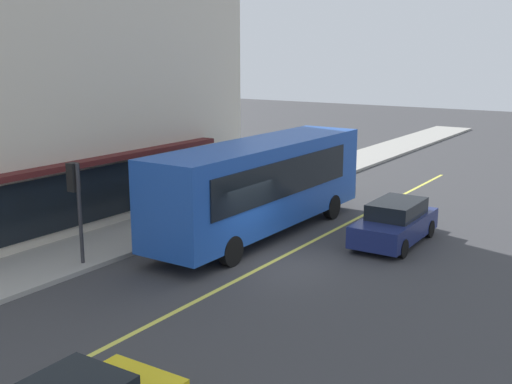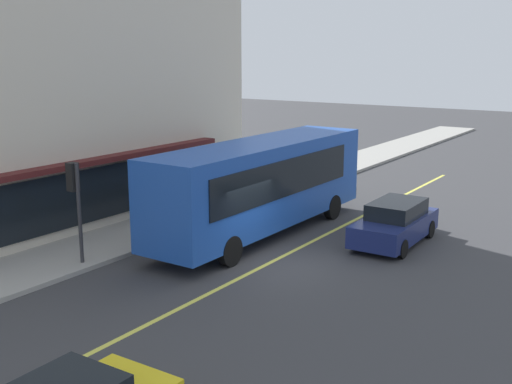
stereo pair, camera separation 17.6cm
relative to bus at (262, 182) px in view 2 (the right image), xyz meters
name	(u,v)px [view 2 (the right image)]	position (x,y,z in m)	size (l,w,h in m)	color
ground	(269,263)	(-2.68, -2.02, -1.99)	(120.00, 120.00, 0.00)	#38383A
sidewalk	(139,233)	(-2.68, 3.78, -1.91)	(80.00, 3.10, 0.15)	#9E9B93
lane_centre_stripe	(269,263)	(-2.68, -2.02, -1.98)	(36.00, 0.16, 0.01)	#D8D14C
storefront_building	(4,54)	(-3.61, 9.73, 4.61)	(19.72, 9.41, 13.21)	beige
bus	(262,182)	(0.00, 0.00, 0.00)	(11.14, 2.65, 3.50)	#1E4CAD
traffic_light	(74,189)	(-6.26, 2.90, 0.55)	(0.30, 0.52, 3.20)	#2D2D33
car_navy	(395,223)	(1.70, -4.55, -1.24)	(4.32, 1.90, 1.52)	navy
pedestrian_near_storefront	(235,184)	(2.57, 3.11, -0.88)	(0.34, 0.34, 1.60)	black
pedestrian_by_curb	(154,195)	(-0.91, 4.58, -0.90)	(0.34, 0.34, 1.58)	black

